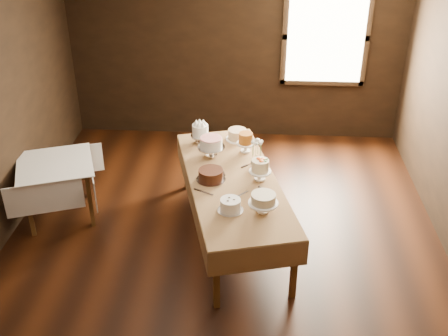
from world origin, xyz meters
TOP-DOWN VIEW (x-y plane):
  - floor at (0.00, 0.00)m, footprint 5.00×6.00m
  - wall_back at (0.00, 3.00)m, footprint 5.00×0.02m
  - window at (1.30, 2.94)m, footprint 1.10×0.05m
  - display_table at (0.09, 0.30)m, footprint 1.53×2.60m
  - side_table at (-2.03, 0.57)m, footprint 1.11×1.11m
  - cake_meringue at (-0.36, 1.16)m, footprint 0.24×0.24m
  - cake_speckled at (0.10, 1.28)m, footprint 0.32×0.32m
  - cake_lattice at (-0.19, 0.82)m, footprint 0.33×0.33m
  - cake_caramel at (0.21, 0.96)m, footprint 0.22×0.22m
  - cake_chocolate at (-0.15, 0.26)m, footprint 0.34×0.34m
  - cake_flowers at (0.39, 0.31)m, footprint 0.25×0.25m
  - cake_swirl at (0.10, -0.33)m, footprint 0.27×0.27m
  - cake_cream at (0.43, -0.32)m, footprint 0.34×0.34m
  - cake_server_a at (0.22, 0.00)m, footprint 0.18×0.20m
  - cake_server_b at (0.44, -0.00)m, footprint 0.11×0.23m
  - cake_server_c at (-0.05, 0.52)m, footprint 0.09×0.24m
  - cake_server_d at (0.30, 0.67)m, footprint 0.19×0.18m
  - cake_server_e at (-0.17, -0.02)m, footprint 0.22×0.13m
  - flower_vase at (0.35, 0.60)m, footprint 0.18×0.18m
  - flower_bouquet at (0.35, 0.60)m, footprint 0.14×0.14m

SIDE VIEW (x-z plane):
  - floor at x=0.00m, z-range -0.01..0.01m
  - side_table at x=-2.03m, z-range 0.28..1.01m
  - display_table at x=0.09m, z-range 0.32..1.08m
  - cake_server_a at x=0.22m, z-range 0.76..0.76m
  - cake_server_b at x=0.44m, z-range 0.76..0.76m
  - cake_server_c at x=-0.05m, z-range 0.76..0.76m
  - cake_server_d at x=0.30m, z-range 0.76..0.76m
  - cake_server_e at x=-0.17m, z-range 0.76..0.76m
  - cake_chocolate at x=-0.15m, z-range 0.75..0.88m
  - cake_swirl at x=0.10m, z-range 0.75..0.89m
  - cake_speckled at x=0.10m, z-range 0.75..0.89m
  - flower_vase at x=0.35m, z-range 0.76..0.89m
  - cake_cream at x=0.43m, z-range 0.75..0.96m
  - cake_lattice at x=-0.19m, z-range 0.74..0.99m
  - cake_flowers at x=0.39m, z-range 0.74..0.99m
  - cake_caramel at x=0.21m, z-range 0.74..1.00m
  - cake_meringue at x=-0.36m, z-range 0.74..1.00m
  - flower_bouquet at x=0.35m, z-range 0.91..1.11m
  - wall_back at x=0.00m, z-range 0.00..2.80m
  - window at x=1.30m, z-range 0.95..2.25m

